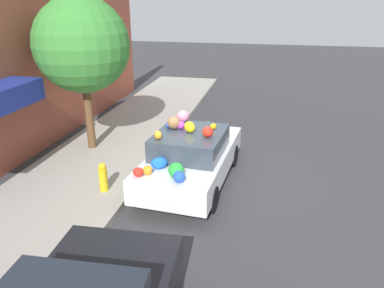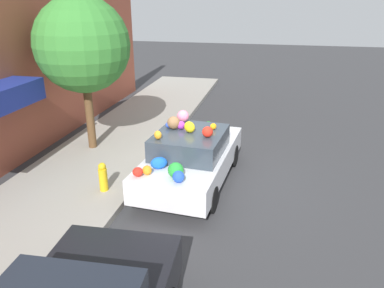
% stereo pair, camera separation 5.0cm
% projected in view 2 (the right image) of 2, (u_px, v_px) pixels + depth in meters
% --- Properties ---
extents(ground_plane, '(60.00, 60.00, 0.00)m').
position_uv_depth(ground_plane, '(188.00, 181.00, 9.58)').
color(ground_plane, '#38383A').
extents(sidewalk_curb, '(24.00, 3.20, 0.15)m').
position_uv_depth(sidewalk_curb, '(90.00, 168.00, 10.10)').
color(sidewalk_curb, '#9E998E').
rests_on(sidewalk_curb, ground).
extents(street_tree, '(2.63, 2.63, 4.33)m').
position_uv_depth(street_tree, '(82.00, 45.00, 10.24)').
color(street_tree, brown).
rests_on(street_tree, sidewalk_curb).
extents(fire_hydrant, '(0.20, 0.20, 0.70)m').
position_uv_depth(fire_hydrant, '(103.00, 177.00, 8.69)').
color(fire_hydrant, gold).
rests_on(fire_hydrant, sidewalk_curb).
extents(art_car, '(4.14, 2.06, 1.70)m').
position_uv_depth(art_car, '(191.00, 156.00, 9.25)').
color(art_car, silver).
rests_on(art_car, ground).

